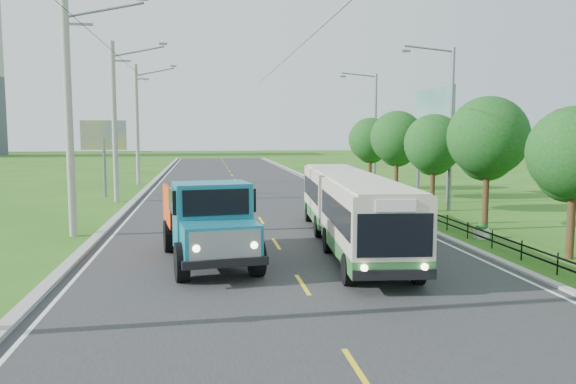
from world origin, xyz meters
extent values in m
plane|color=#255714|center=(0.00, 0.00, 0.00)|extent=(240.00, 240.00, 0.00)
cube|color=#28282B|center=(0.00, 20.00, 0.01)|extent=(14.00, 120.00, 0.02)
cube|color=#9E9E99|center=(-7.20, 20.00, 0.07)|extent=(0.40, 120.00, 0.15)
cube|color=#9E9E99|center=(7.15, 20.00, 0.05)|extent=(0.30, 120.00, 0.10)
cube|color=silver|center=(-6.65, 20.00, 0.02)|extent=(0.12, 120.00, 0.00)
cube|color=silver|center=(6.65, 20.00, 0.02)|extent=(0.12, 120.00, 0.00)
cube|color=yellow|center=(0.00, 0.00, 0.02)|extent=(0.12, 2.20, 0.00)
cube|color=black|center=(8.00, 14.00, 0.30)|extent=(0.04, 40.00, 0.60)
cylinder|color=gray|center=(-8.30, 9.00, 5.00)|extent=(0.32, 0.32, 10.00)
cube|color=slate|center=(-7.80, 9.00, 8.80)|extent=(1.20, 0.10, 0.10)
cylinder|color=gray|center=(-8.30, 21.00, 5.00)|extent=(0.32, 0.32, 10.00)
cube|color=slate|center=(-7.80, 21.00, 8.80)|extent=(1.20, 0.10, 0.10)
cube|color=slate|center=(-5.20, 21.00, 9.90)|extent=(0.50, 0.18, 0.12)
cylinder|color=gray|center=(-8.30, 33.00, 5.00)|extent=(0.32, 0.32, 10.00)
cube|color=slate|center=(-7.80, 33.00, 8.80)|extent=(1.20, 0.10, 0.10)
cube|color=slate|center=(-5.20, 33.00, 9.90)|extent=(0.50, 0.18, 0.12)
cylinder|color=#382314|center=(9.80, 2.00, 1.48)|extent=(0.28, 0.28, 2.97)
sphere|color=#124113|center=(9.80, 2.00, 3.71)|extent=(3.18, 3.18, 3.18)
sphere|color=#124113|center=(10.00, 2.50, 3.07)|extent=(2.33, 2.33, 2.33)
cylinder|color=#382314|center=(9.80, 8.00, 1.68)|extent=(0.28, 0.28, 3.36)
sphere|color=#124113|center=(9.80, 8.00, 4.20)|extent=(3.60, 3.60, 3.60)
sphere|color=#124113|center=(10.00, 8.50, 3.48)|extent=(2.64, 2.64, 2.64)
cylinder|color=#382314|center=(9.80, 14.00, 1.51)|extent=(0.28, 0.28, 3.02)
sphere|color=#124113|center=(9.80, 14.00, 3.78)|extent=(3.24, 3.24, 3.24)
sphere|color=#124113|center=(10.00, 14.50, 3.13)|extent=(2.38, 2.38, 2.38)
cylinder|color=#382314|center=(9.80, 20.00, 1.62)|extent=(0.28, 0.28, 3.25)
sphere|color=#124113|center=(9.80, 20.00, 4.06)|extent=(3.48, 3.48, 3.48)
sphere|color=#124113|center=(10.00, 20.50, 3.36)|extent=(2.55, 2.55, 2.55)
cylinder|color=#382314|center=(9.80, 26.00, 1.54)|extent=(0.28, 0.28, 3.08)
sphere|color=#124113|center=(9.80, 26.00, 3.85)|extent=(3.30, 3.30, 3.30)
sphere|color=#124113|center=(10.00, 26.50, 3.19)|extent=(2.42, 2.42, 2.42)
cylinder|color=slate|center=(10.80, 14.00, 4.50)|extent=(0.20, 0.20, 9.00)
cylinder|color=slate|center=(9.40, 14.00, 8.90)|extent=(2.80, 0.10, 0.34)
cube|color=slate|center=(8.10, 14.00, 8.75)|extent=(0.45, 0.16, 0.12)
cylinder|color=slate|center=(10.80, 28.00, 4.50)|extent=(0.20, 0.20, 9.00)
cylinder|color=slate|center=(9.40, 28.00, 8.90)|extent=(2.80, 0.10, 0.34)
cube|color=slate|center=(8.10, 28.00, 8.75)|extent=(0.45, 0.16, 0.12)
cylinder|color=silver|center=(8.60, 6.00, 0.20)|extent=(0.64, 0.64, 0.40)
sphere|color=#124113|center=(8.60, 6.00, 0.45)|extent=(0.44, 0.44, 0.44)
cylinder|color=silver|center=(8.60, 14.00, 0.20)|extent=(0.64, 0.64, 0.40)
sphere|color=#124113|center=(8.60, 14.00, 0.45)|extent=(0.44, 0.44, 0.44)
cylinder|color=silver|center=(8.60, 22.00, 0.20)|extent=(0.64, 0.64, 0.40)
sphere|color=#124113|center=(8.60, 22.00, 0.45)|extent=(0.44, 0.44, 0.44)
cylinder|color=slate|center=(-9.50, 24.00, 2.00)|extent=(0.20, 0.20, 4.00)
cube|color=yellow|center=(-9.50, 24.00, 4.20)|extent=(3.00, 0.15, 2.00)
cylinder|color=slate|center=(12.30, 17.50, 2.50)|extent=(0.24, 0.24, 5.00)
cylinder|color=slate|center=(12.30, 22.50, 2.50)|extent=(0.24, 0.24, 5.00)
cube|color=#144C47|center=(12.30, 20.00, 5.80)|extent=(0.20, 6.00, 3.00)
cube|color=#2D7033|center=(2.49, 1.81, 0.72)|extent=(2.82, 6.93, 0.50)
cube|color=beige|center=(2.49, 1.81, 1.83)|extent=(2.82, 6.93, 1.74)
cube|color=black|center=(2.49, 1.81, 1.84)|extent=(2.81, 6.39, 0.86)
cube|color=#2D7033|center=(3.13, 9.22, 0.72)|extent=(2.79, 6.48, 0.50)
cube|color=beige|center=(3.13, 9.22, 1.83)|extent=(2.79, 6.48, 1.74)
cube|color=black|center=(3.13, 9.22, 1.84)|extent=(2.78, 5.94, 0.86)
cube|color=#4C4C4C|center=(2.82, 5.63, 1.59)|extent=(2.19, 1.08, 2.15)
cube|color=black|center=(2.20, -1.57, 1.69)|extent=(2.03, 0.23, 1.17)
cylinder|color=black|center=(1.29, -0.21, 0.47)|extent=(0.37, 0.96, 0.94)
cylinder|color=black|center=(3.32, -0.39, 0.47)|extent=(0.37, 0.96, 0.94)
cylinder|color=black|center=(1.67, 4.19, 0.47)|extent=(0.37, 0.96, 0.94)
cylinder|color=black|center=(3.70, 4.01, 0.47)|extent=(0.37, 0.96, 0.94)
cylinder|color=black|center=(1.93, 7.24, 0.47)|extent=(0.37, 0.96, 0.94)
cylinder|color=black|center=(3.96, 7.07, 0.47)|extent=(0.37, 0.96, 0.94)
cylinder|color=black|center=(2.29, 11.37, 0.47)|extent=(0.37, 0.96, 0.94)
cylinder|color=black|center=(4.32, 11.20, 0.47)|extent=(0.37, 0.96, 0.94)
cube|color=#166E87|center=(-2.31, 0.86, 1.18)|extent=(2.45, 1.81, 1.07)
cube|color=#166E87|center=(-2.54, 2.45, 1.72)|extent=(2.58, 2.04, 2.15)
cube|color=black|center=(-2.54, 2.45, 2.25)|extent=(2.77, 1.75, 0.75)
cube|color=black|center=(-2.66, 3.30, 0.70)|extent=(1.98, 6.53, 0.27)
cube|color=#EB4616|center=(-2.92, 5.11, 1.77)|extent=(2.90, 3.54, 1.40)
cylinder|color=black|center=(-3.45, 0.91, 0.59)|extent=(0.54, 1.22, 1.18)
cylinder|color=black|center=(-1.22, 1.23, 0.59)|extent=(0.54, 1.22, 1.18)
cylinder|color=black|center=(-4.07, 5.16, 0.59)|extent=(0.54, 1.22, 1.18)
cylinder|color=black|center=(-1.83, 5.48, 0.59)|extent=(0.54, 1.22, 1.18)
camera|label=1|loc=(-2.74, -15.57, 4.39)|focal=35.00mm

